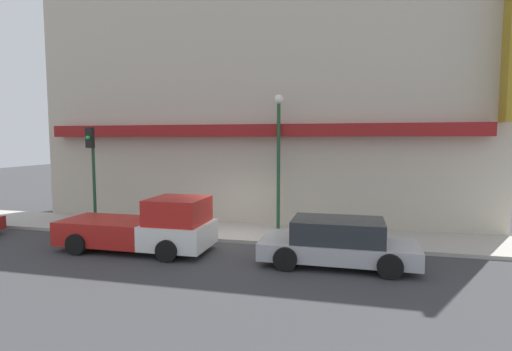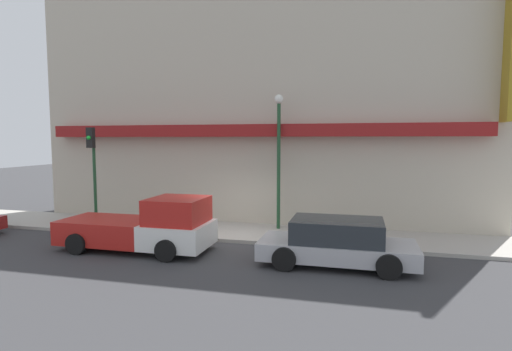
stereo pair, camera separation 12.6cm
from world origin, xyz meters
name	(u,v)px [view 1 (the left image)]	position (x,y,z in m)	size (l,w,h in m)	color
ground_plane	(229,243)	(0.00, 0.00, 0.00)	(80.00, 80.00, 0.00)	#38383A
sidewalk	(240,232)	(0.00, 1.47, 0.06)	(36.00, 2.94, 0.13)	#ADA89E
building	(258,94)	(0.01, 4.42, 5.70)	(19.80, 3.80, 11.41)	#BCB29E
pickup_truck	(146,227)	(-2.36, -1.59, 0.79)	(5.08, 2.13, 1.81)	white
parked_car	(338,242)	(3.85, -1.59, 0.67)	(4.51, 2.04, 1.36)	#ADADB2
fire_hydrant	(294,230)	(2.24, 0.58, 0.46)	(0.21, 0.21, 0.66)	#196633
street_lamp	(279,145)	(1.37, 2.17, 3.46)	(0.36, 0.36, 5.29)	#1E4728
traffic_light	(92,160)	(-5.77, 0.42, 2.87)	(0.28, 0.42, 4.02)	#1E4728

